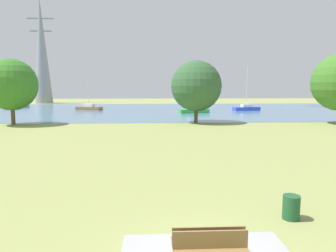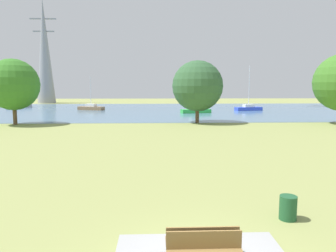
{
  "view_description": "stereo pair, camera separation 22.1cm",
  "coord_description": "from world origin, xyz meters",
  "px_view_note": "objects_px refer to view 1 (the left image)",
  "views": [
    {
      "loc": [
        -1.35,
        -7.15,
        4.4
      ],
      "look_at": [
        -0.27,
        15.06,
        1.56
      ],
      "focal_mm": 33.83,
      "sensor_mm": 36.0,
      "label": 1
    },
    {
      "loc": [
        -1.13,
        -7.15,
        4.4
      ],
      "look_at": [
        -0.27,
        15.06,
        1.56
      ],
      "focal_mm": 33.83,
      "sensor_mm": 36.0,
      "label": 2
    }
  ],
  "objects_px": {
    "bench_facing_water": "(207,244)",
    "sailboat_brown": "(89,108)",
    "tree_mid_shore": "(196,86)",
    "sailboat_gray": "(16,105)",
    "sailboat_blue": "(246,108)",
    "litter_bin": "(291,207)",
    "tree_east_near": "(11,85)",
    "electricity_pylon": "(42,51)",
    "sailboat_green": "(194,110)"
  },
  "relations": [
    {
      "from": "bench_facing_water",
      "to": "litter_bin",
      "type": "xyz_separation_m",
      "value": [
        3.21,
        2.41,
        -0.07
      ]
    },
    {
      "from": "bench_facing_water",
      "to": "tree_mid_shore",
      "type": "height_order",
      "value": "tree_mid_shore"
    },
    {
      "from": "litter_bin",
      "to": "bench_facing_water",
      "type": "bearing_deg",
      "value": -143.13
    },
    {
      "from": "litter_bin",
      "to": "sailboat_gray",
      "type": "bearing_deg",
      "value": 120.11
    },
    {
      "from": "tree_east_near",
      "to": "sailboat_green",
      "type": "bearing_deg",
      "value": 32.75
    },
    {
      "from": "electricity_pylon",
      "to": "litter_bin",
      "type": "bearing_deg",
      "value": -65.94
    },
    {
      "from": "sailboat_blue",
      "to": "bench_facing_water",
      "type": "bearing_deg",
      "value": -107.67
    },
    {
      "from": "sailboat_brown",
      "to": "electricity_pylon",
      "type": "relative_size",
      "value": 0.23
    },
    {
      "from": "tree_east_near",
      "to": "electricity_pylon",
      "type": "distance_m",
      "value": 47.31
    },
    {
      "from": "sailboat_green",
      "to": "tree_east_near",
      "type": "xyz_separation_m",
      "value": [
        -22.44,
        -14.43,
        4.04
      ]
    },
    {
      "from": "sailboat_green",
      "to": "tree_east_near",
      "type": "bearing_deg",
      "value": -147.25
    },
    {
      "from": "sailboat_gray",
      "to": "sailboat_blue",
      "type": "relative_size",
      "value": 0.93
    },
    {
      "from": "electricity_pylon",
      "to": "sailboat_blue",
      "type": "bearing_deg",
      "value": -30.35
    },
    {
      "from": "bench_facing_water",
      "to": "sailboat_brown",
      "type": "bearing_deg",
      "value": 104.34
    },
    {
      "from": "sailboat_green",
      "to": "tree_mid_shore",
      "type": "bearing_deg",
      "value": -96.51
    },
    {
      "from": "litter_bin",
      "to": "sailboat_brown",
      "type": "relative_size",
      "value": 0.13
    },
    {
      "from": "litter_bin",
      "to": "tree_east_near",
      "type": "height_order",
      "value": "tree_east_near"
    },
    {
      "from": "litter_bin",
      "to": "sailboat_green",
      "type": "distance_m",
      "value": 40.98
    },
    {
      "from": "sailboat_brown",
      "to": "sailboat_gray",
      "type": "distance_m",
      "value": 17.46
    },
    {
      "from": "litter_bin",
      "to": "tree_east_near",
      "type": "xyz_separation_m",
      "value": [
        -20.33,
        26.5,
        4.11
      ]
    },
    {
      "from": "litter_bin",
      "to": "electricity_pylon",
      "type": "height_order",
      "value": "electricity_pylon"
    },
    {
      "from": "bench_facing_water",
      "to": "tree_mid_shore",
      "type": "relative_size",
      "value": 0.24
    },
    {
      "from": "sailboat_brown",
      "to": "tree_mid_shore",
      "type": "xyz_separation_m",
      "value": [
        16.71,
        -20.57,
        3.9
      ]
    },
    {
      "from": "bench_facing_water",
      "to": "litter_bin",
      "type": "height_order",
      "value": "bench_facing_water"
    },
    {
      "from": "sailboat_gray",
      "to": "electricity_pylon",
      "type": "distance_m",
      "value": 20.54
    },
    {
      "from": "tree_mid_shore",
      "to": "sailboat_gray",
      "type": "bearing_deg",
      "value": 139.62
    },
    {
      "from": "sailboat_gray",
      "to": "tree_mid_shore",
      "type": "distance_m",
      "value": 43.0
    },
    {
      "from": "bench_facing_water",
      "to": "electricity_pylon",
      "type": "relative_size",
      "value": 0.07
    },
    {
      "from": "bench_facing_water",
      "to": "sailboat_blue",
      "type": "relative_size",
      "value": 0.23
    },
    {
      "from": "litter_bin",
      "to": "sailboat_green",
      "type": "relative_size",
      "value": 0.11
    },
    {
      "from": "bench_facing_water",
      "to": "tree_east_near",
      "type": "xyz_separation_m",
      "value": [
        -17.11,
        28.91,
        4.04
      ]
    },
    {
      "from": "sailboat_green",
      "to": "electricity_pylon",
      "type": "xyz_separation_m",
      "value": [
        -34.07,
        30.65,
        12.48
      ]
    },
    {
      "from": "litter_bin",
      "to": "sailboat_green",
      "type": "height_order",
      "value": "sailboat_green"
    },
    {
      "from": "sailboat_brown",
      "to": "tree_mid_shore",
      "type": "height_order",
      "value": "tree_mid_shore"
    },
    {
      "from": "tree_east_near",
      "to": "litter_bin",
      "type": "bearing_deg",
      "value": -52.5
    },
    {
      "from": "sailboat_green",
      "to": "sailboat_gray",
      "type": "height_order",
      "value": "sailboat_green"
    },
    {
      "from": "sailboat_brown",
      "to": "tree_mid_shore",
      "type": "distance_m",
      "value": 26.78
    },
    {
      "from": "litter_bin",
      "to": "sailboat_gray",
      "type": "relative_size",
      "value": 0.11
    },
    {
      "from": "bench_facing_water",
      "to": "electricity_pylon",
      "type": "distance_m",
      "value": 80.35
    },
    {
      "from": "sailboat_brown",
      "to": "sailboat_green",
      "type": "bearing_deg",
      "value": -21.45
    },
    {
      "from": "bench_facing_water",
      "to": "sailboat_brown",
      "type": "relative_size",
      "value": 0.3
    },
    {
      "from": "sailboat_brown",
      "to": "tree_east_near",
      "type": "height_order",
      "value": "tree_east_near"
    },
    {
      "from": "sailboat_gray",
      "to": "tree_east_near",
      "type": "xyz_separation_m",
      "value": [
        11.72,
        -28.77,
        4.04
      ]
    },
    {
      "from": "sailboat_gray",
      "to": "electricity_pylon",
      "type": "height_order",
      "value": "electricity_pylon"
    },
    {
      "from": "sailboat_blue",
      "to": "electricity_pylon",
      "type": "relative_size",
      "value": 0.3
    },
    {
      "from": "sailboat_gray",
      "to": "sailboat_brown",
      "type": "bearing_deg",
      "value": -24.26
    },
    {
      "from": "bench_facing_water",
      "to": "sailboat_green",
      "type": "height_order",
      "value": "sailboat_green"
    },
    {
      "from": "sailboat_brown",
      "to": "sailboat_gray",
      "type": "bearing_deg",
      "value": 155.74
    },
    {
      "from": "bench_facing_water",
      "to": "sailboat_blue",
      "type": "bearing_deg",
      "value": 72.33
    },
    {
      "from": "tree_mid_shore",
      "to": "litter_bin",
      "type": "bearing_deg",
      "value": -91.2
    }
  ]
}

